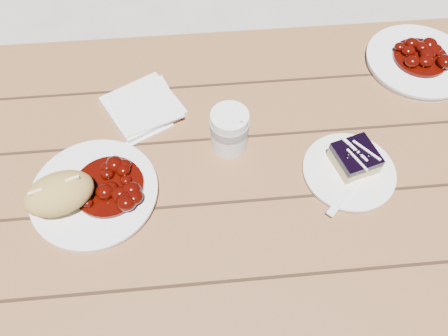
{
  "coord_description": "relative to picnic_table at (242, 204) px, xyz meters",
  "views": [
    {
      "loc": [
        -0.09,
        -0.49,
        1.52
      ],
      "look_at": [
        -0.05,
        -0.04,
        0.81
      ],
      "focal_mm": 35.0,
      "sensor_mm": 36.0,
      "label": 1
    }
  ],
  "objects": [
    {
      "name": "fork_table",
      "position": [
        -0.2,
        0.1,
        0.16
      ],
      "size": [
        0.15,
        0.1,
        0.0
      ],
      "primitive_type": null,
      "rotation": [
        0.0,
        0.0,
        2.05
      ],
      "color": "white",
      "rests_on": "picnic_table"
    },
    {
      "name": "bread_roll",
      "position": [
        -0.36,
        -0.06,
        0.21
      ],
      "size": [
        0.16,
        0.13,
        0.07
      ],
      "primitive_type": "ellipsoid",
      "rotation": [
        0.0,
        0.0,
        0.33
      ],
      "color": "#B18E44",
      "rests_on": "main_plate"
    },
    {
      "name": "coffee_cup",
      "position": [
        -0.03,
        0.06,
        0.21
      ],
      "size": [
        0.08,
        0.08,
        0.1
      ],
      "primitive_type": "cylinder",
      "color": "white",
      "rests_on": "picnic_table"
    },
    {
      "name": "goulash_stew",
      "position": [
        -0.28,
        -0.03,
        0.2
      ],
      "size": [
        0.14,
        0.14,
        0.04
      ],
      "primitive_type": null,
      "color": "#390602",
      "rests_on": "main_plate"
    },
    {
      "name": "ground",
      "position": [
        0.0,
        0.0,
        -0.59
      ],
      "size": [
        60.0,
        60.0,
        0.0
      ],
      "primitive_type": "plane",
      "color": "#A5A095",
      "rests_on": "ground"
    },
    {
      "name": "fork_dessert",
      "position": [
        0.19,
        -0.09,
        0.17
      ],
      "size": [
        0.13,
        0.13,
        0.0
      ],
      "primitive_type": null,
      "rotation": [
        0.0,
        0.0,
        -0.8
      ],
      "color": "white",
      "rests_on": "dessert_plate"
    },
    {
      "name": "dessert_plate",
      "position": [
        0.21,
        -0.03,
        0.17
      ],
      "size": [
        0.19,
        0.19,
        0.01
      ],
      "primitive_type": "cylinder",
      "color": "white",
      "rests_on": "picnic_table"
    },
    {
      "name": "second_stew",
      "position": [
        0.46,
        0.27,
        0.2
      ],
      "size": [
        0.13,
        0.13,
        0.04
      ],
      "primitive_type": null,
      "color": "#390602",
      "rests_on": "second_plate"
    },
    {
      "name": "picnic_table",
      "position": [
        0.0,
        0.0,
        0.0
      ],
      "size": [
        2.0,
        1.55,
        0.75
      ],
      "color": "brown",
      "rests_on": "ground"
    },
    {
      "name": "second_plate",
      "position": [
        0.46,
        0.27,
        0.17
      ],
      "size": [
        0.25,
        0.25,
        0.02
      ],
      "primitive_type": "cylinder",
      "color": "white",
      "rests_on": "picnic_table"
    },
    {
      "name": "main_plate",
      "position": [
        -0.31,
        -0.04,
        0.17
      ],
      "size": [
        0.25,
        0.25,
        0.02
      ],
      "primitive_type": "cylinder",
      "color": "white",
      "rests_on": "picnic_table"
    },
    {
      "name": "napkin_stack",
      "position": [
        -0.21,
        0.18,
        0.17
      ],
      "size": [
        0.2,
        0.2,
        0.01
      ],
      "primitive_type": "cube",
      "rotation": [
        0.0,
        0.0,
        0.5
      ],
      "color": "white",
      "rests_on": "picnic_table"
    },
    {
      "name": "blueberry_cake",
      "position": [
        0.22,
        -0.02,
        0.19
      ],
      "size": [
        0.1,
        0.1,
        0.05
      ],
      "rotation": [
        0.0,
        0.0,
        0.28
      ],
      "color": "tan",
      "rests_on": "dessert_plate"
    }
  ]
}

